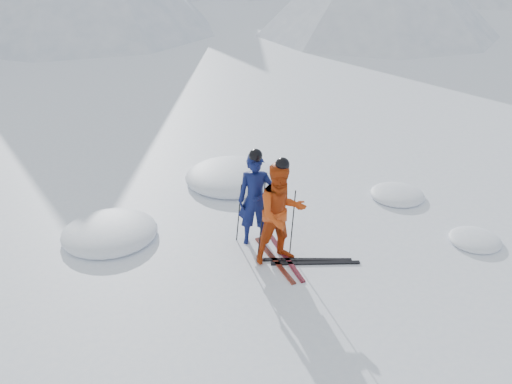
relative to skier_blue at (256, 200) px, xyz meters
name	(u,v)px	position (x,y,z in m)	size (l,w,h in m)	color
ground	(354,236)	(2.00, -0.44, -0.96)	(160.00, 160.00, 0.00)	white
skier_blue	(256,200)	(0.00, 0.00, 0.00)	(0.70, 0.46, 1.92)	#0C154C
skier_red	(281,214)	(0.24, -0.76, 0.05)	(0.98, 0.76, 2.02)	#BB3C0F
pole_blue_left	(239,213)	(-0.30, 0.15, -0.32)	(0.02, 0.02, 1.28)	black
pole_blue_right	(263,207)	(0.25, 0.25, -0.32)	(0.02, 0.02, 1.28)	black
pole_red_left	(261,225)	(-0.06, -0.51, -0.29)	(0.02, 0.02, 1.34)	black
pole_red_right	(293,223)	(0.54, -0.61, -0.29)	(0.02, 0.02, 1.34)	black
ski_worn_left	(274,260)	(0.12, -0.76, -0.95)	(0.09, 1.70, 0.03)	black
ski_worn_right	(286,257)	(0.36, -0.76, -0.95)	(0.09, 1.70, 0.03)	black
ski_loose_a	(307,260)	(0.72, -0.97, -0.95)	(0.09, 1.70, 0.03)	black
ski_loose_b	(315,263)	(0.82, -1.12, -0.95)	(0.09, 1.70, 0.03)	black
snow_lumps	(222,200)	(-0.14, 1.99, -0.96)	(8.50, 6.10, 0.52)	white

